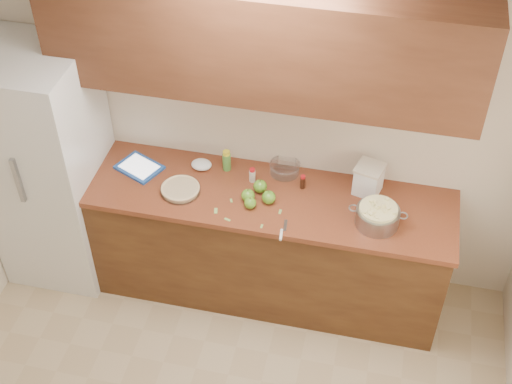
% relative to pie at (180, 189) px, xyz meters
% --- Properties ---
extents(room_shell, '(3.60, 3.60, 3.60)m').
position_rel_pie_xyz_m(room_shell, '(0.48, -1.38, 0.36)').
color(room_shell, tan).
rests_on(room_shell, ground).
extents(counter_run, '(2.64, 0.68, 0.92)m').
position_rel_pie_xyz_m(counter_run, '(0.48, 0.09, -0.48)').
color(counter_run, brown).
rests_on(counter_run, ground).
extents(upper_cabinets, '(2.60, 0.34, 0.70)m').
position_rel_pie_xyz_m(upper_cabinets, '(0.48, 0.25, 1.01)').
color(upper_cabinets, '#552D1A').
rests_on(upper_cabinets, room_shell).
extents(fridge, '(0.70, 0.70, 1.80)m').
position_rel_pie_xyz_m(fridge, '(-0.96, 0.06, -0.04)').
color(fridge, silver).
rests_on(fridge, ground).
extents(pie, '(0.26, 0.26, 0.04)m').
position_rel_pie_xyz_m(pie, '(0.00, 0.00, 0.00)').
color(pie, silver).
rests_on(pie, counter_run).
extents(colander, '(0.37, 0.27, 0.14)m').
position_rel_pie_xyz_m(colander, '(1.28, -0.01, 0.04)').
color(colander, gray).
rests_on(colander, counter_run).
extents(flour_canister, '(0.21, 0.21, 0.21)m').
position_rel_pie_xyz_m(flour_canister, '(1.19, 0.27, 0.09)').
color(flour_canister, white).
rests_on(flour_canister, counter_run).
extents(tablet, '(0.35, 0.32, 0.02)m').
position_rel_pie_xyz_m(tablet, '(-0.34, 0.16, -0.01)').
color(tablet, '#224FA3').
rests_on(tablet, counter_run).
extents(paring_knife, '(0.04, 0.19, 0.02)m').
position_rel_pie_xyz_m(paring_knife, '(0.72, -0.24, -0.01)').
color(paring_knife, gray).
rests_on(paring_knife, counter_run).
extents(lemon_bottle, '(0.06, 0.06, 0.15)m').
position_rel_pie_xyz_m(lemon_bottle, '(0.24, 0.29, 0.05)').
color(lemon_bottle, '#4C8C38').
rests_on(lemon_bottle, counter_run).
extents(cinnamon_shaker, '(0.04, 0.04, 0.10)m').
position_rel_pie_xyz_m(cinnamon_shaker, '(0.44, 0.21, 0.03)').
color(cinnamon_shaker, beige).
rests_on(cinnamon_shaker, counter_run).
extents(vanilla_bottle, '(0.04, 0.04, 0.10)m').
position_rel_pie_xyz_m(vanilla_bottle, '(0.77, 0.22, 0.03)').
color(vanilla_bottle, black).
rests_on(vanilla_bottle, counter_run).
extents(mixing_bowl, '(0.21, 0.21, 0.08)m').
position_rel_pie_xyz_m(mixing_bowl, '(0.63, 0.34, 0.02)').
color(mixing_bowl, silver).
rests_on(mixing_bowl, counter_run).
extents(paper_towel, '(0.15, 0.12, 0.06)m').
position_rel_pie_xyz_m(paper_towel, '(0.07, 0.26, 0.01)').
color(paper_towel, white).
rests_on(paper_towel, counter_run).
extents(apple_left, '(0.09, 0.09, 0.10)m').
position_rel_pie_xyz_m(apple_left, '(0.45, 0.02, 0.02)').
color(apple_left, '#538B22').
rests_on(apple_left, counter_run).
extents(apple_center, '(0.09, 0.09, 0.10)m').
position_rel_pie_xyz_m(apple_center, '(0.51, 0.12, 0.02)').
color(apple_center, '#538B22').
rests_on(apple_center, counter_run).
extents(apple_front, '(0.08, 0.08, 0.09)m').
position_rel_pie_xyz_m(apple_front, '(0.48, -0.04, 0.02)').
color(apple_front, '#538B22').
rests_on(apple_front, counter_run).
extents(apple_extra, '(0.09, 0.09, 0.10)m').
position_rel_pie_xyz_m(apple_extra, '(0.59, 0.03, 0.02)').
color(apple_extra, '#538B22').
rests_on(apple_extra, counter_run).
extents(peel_a, '(0.01, 0.03, 0.00)m').
position_rel_pie_xyz_m(peel_a, '(0.59, -0.20, -0.02)').
color(peel_a, '#86AE54').
rests_on(peel_a, counter_run).
extents(peel_b, '(0.03, 0.05, 0.00)m').
position_rel_pie_xyz_m(peel_b, '(0.27, -0.12, -0.02)').
color(peel_b, '#86AE54').
rests_on(peel_b, counter_run).
extents(peel_c, '(0.02, 0.04, 0.00)m').
position_rel_pie_xyz_m(peel_c, '(0.67, -0.04, -0.02)').
color(peel_c, '#86AE54').
rests_on(peel_c, counter_run).
extents(peel_d, '(0.03, 0.04, 0.00)m').
position_rel_pie_xyz_m(peel_d, '(0.35, -0.01, -0.02)').
color(peel_d, '#86AE54').
rests_on(peel_d, counter_run).
extents(peel_e, '(0.04, 0.03, 0.00)m').
position_rel_pie_xyz_m(peel_e, '(0.36, -0.19, -0.02)').
color(peel_e, '#86AE54').
rests_on(peel_e, counter_run).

